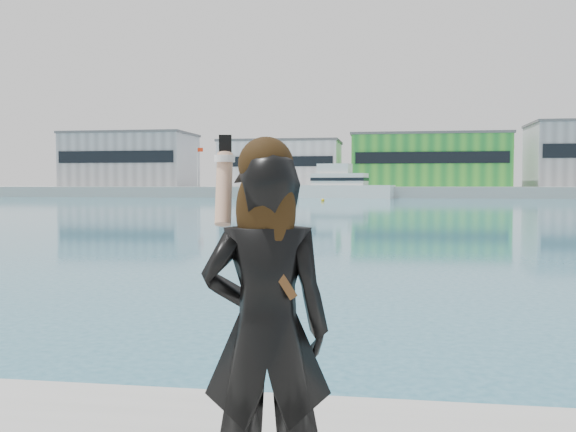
% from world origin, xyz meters
% --- Properties ---
extents(far_quay, '(320.00, 40.00, 2.00)m').
position_xyz_m(far_quay, '(0.00, 130.00, 1.00)').
color(far_quay, '#9E9E99').
rests_on(far_quay, ground).
extents(warehouse_grey_left, '(26.52, 16.36, 11.50)m').
position_xyz_m(warehouse_grey_left, '(-55.00, 127.98, 7.76)').
color(warehouse_grey_left, gray).
rests_on(warehouse_grey_left, far_quay).
extents(warehouse_white, '(24.48, 15.35, 9.50)m').
position_xyz_m(warehouse_white, '(-22.00, 127.98, 6.76)').
color(warehouse_white, silver).
rests_on(warehouse_white, far_quay).
extents(warehouse_green, '(30.60, 16.36, 10.50)m').
position_xyz_m(warehouse_green, '(8.00, 127.98, 7.26)').
color(warehouse_green, green).
rests_on(warehouse_green, far_quay).
extents(flagpole_left, '(1.28, 0.16, 8.00)m').
position_xyz_m(flagpole_left, '(-37.91, 121.00, 6.54)').
color(flagpole_left, silver).
rests_on(flagpole_left, far_quay).
extents(flagpole_right, '(1.28, 0.16, 8.00)m').
position_xyz_m(flagpole_right, '(22.09, 121.00, 6.54)').
color(flagpole_right, silver).
rests_on(flagpole_right, far_quay).
extents(motor_yacht, '(17.85, 8.01, 8.05)m').
position_xyz_m(motor_yacht, '(-8.08, 110.93, 2.26)').
color(motor_yacht, silver).
rests_on(motor_yacht, ground).
extents(buoy_far, '(0.50, 0.50, 0.50)m').
position_xyz_m(buoy_far, '(-9.22, 88.19, 0.00)').
color(buoy_far, '#E8B50C').
rests_on(buoy_far, ground).
extents(woman, '(0.72, 0.53, 1.90)m').
position_xyz_m(woman, '(-0.33, -0.76, 1.76)').
color(woman, black).
rests_on(woman, near_quay).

